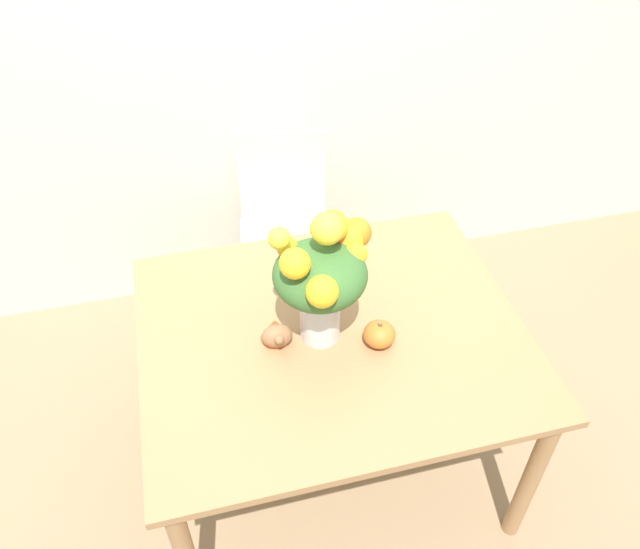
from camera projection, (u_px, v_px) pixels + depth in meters
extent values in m
plane|color=#8E7556|center=(330.00, 454.00, 2.59)|extent=(12.00, 12.00, 0.00)
cube|color=silver|center=(258.00, 21.00, 2.55)|extent=(8.00, 0.06, 2.70)
cube|color=#9E754C|center=(332.00, 333.00, 2.09)|extent=(1.27, 1.07, 0.03)
cylinder|color=#9E754C|center=(531.00, 478.00, 2.11)|extent=(0.06, 0.06, 0.72)
cylinder|color=#9E754C|center=(167.00, 338.00, 2.58)|extent=(0.06, 0.06, 0.72)
cylinder|color=#9E754C|center=(428.00, 291.00, 2.79)|extent=(0.06, 0.06, 0.72)
cylinder|color=silver|center=(320.00, 312.00, 2.00)|extent=(0.13, 0.13, 0.21)
cylinder|color=silver|center=(320.00, 326.00, 2.04)|extent=(0.12, 0.12, 0.08)
cylinder|color=#38662D|center=(328.00, 302.00, 1.98)|extent=(0.00, 0.01, 0.27)
cylinder|color=#38662D|center=(321.00, 298.00, 1.99)|extent=(0.01, 0.00, 0.27)
cylinder|color=#38662D|center=(312.00, 301.00, 1.98)|extent=(0.01, 0.01, 0.27)
cylinder|color=#38662D|center=(315.00, 308.00, 1.96)|extent=(0.01, 0.00, 0.27)
cylinder|color=#38662D|center=(324.00, 308.00, 1.96)|extent=(0.01, 0.00, 0.27)
ellipsoid|color=#38662D|center=(320.00, 274.00, 1.89)|extent=(0.29, 0.29, 0.18)
sphere|color=yellow|center=(287.00, 248.00, 1.91)|extent=(0.07, 0.07, 0.07)
sphere|color=yellow|center=(322.00, 292.00, 1.75)|extent=(0.10, 0.10, 0.10)
sphere|color=#D64C23|center=(334.00, 234.00, 1.92)|extent=(0.09, 0.09, 0.09)
sphere|color=yellow|center=(349.00, 239.00, 1.94)|extent=(0.10, 0.10, 0.10)
sphere|color=orange|center=(356.00, 233.00, 1.96)|extent=(0.10, 0.10, 0.10)
sphere|color=yellow|center=(321.00, 228.00, 1.94)|extent=(0.07, 0.07, 0.07)
sphere|color=yellow|center=(332.00, 226.00, 1.88)|extent=(0.10, 0.10, 0.10)
sphere|color=yellow|center=(279.00, 238.00, 1.81)|extent=(0.07, 0.07, 0.07)
sphere|color=orange|center=(333.00, 234.00, 1.93)|extent=(0.07, 0.07, 0.07)
sphere|color=yellow|center=(327.00, 228.00, 1.78)|extent=(0.10, 0.10, 0.10)
sphere|color=yellow|center=(355.00, 254.00, 1.90)|extent=(0.07, 0.07, 0.07)
sphere|color=yellow|center=(295.00, 264.00, 1.75)|extent=(0.09, 0.09, 0.09)
ellipsoid|color=orange|center=(379.00, 334.00, 2.01)|extent=(0.10, 0.10, 0.08)
cylinder|color=brown|center=(380.00, 325.00, 1.98)|extent=(0.01, 0.01, 0.02)
ellipsoid|color=#936642|center=(277.00, 336.00, 2.01)|extent=(0.10, 0.07, 0.08)
cone|color=#C64C23|center=(275.00, 329.00, 2.03)|extent=(0.10, 0.10, 0.08)
sphere|color=#936642|center=(279.00, 339.00, 1.96)|extent=(0.03, 0.03, 0.03)
cube|color=silver|center=(287.00, 244.00, 2.89)|extent=(0.47, 0.47, 0.02)
cylinder|color=silver|center=(255.00, 309.00, 2.90)|extent=(0.04, 0.04, 0.45)
cylinder|color=silver|center=(327.00, 303.00, 2.93)|extent=(0.04, 0.04, 0.45)
cylinder|color=silver|center=(252.00, 261.00, 3.15)|extent=(0.04, 0.04, 0.45)
cylinder|color=silver|center=(319.00, 256.00, 3.18)|extent=(0.04, 0.04, 0.45)
cube|color=silver|center=(282.00, 177.00, 2.87)|extent=(0.40, 0.07, 0.46)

